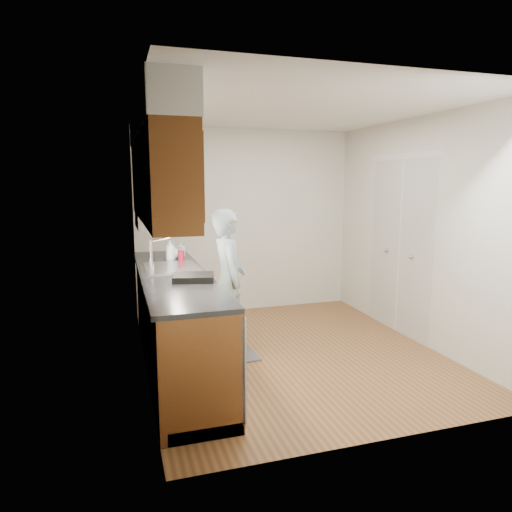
{
  "coord_description": "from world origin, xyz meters",
  "views": [
    {
      "loc": [
        -1.72,
        -4.31,
        1.81
      ],
      "look_at": [
        -0.31,
        0.25,
        1.02
      ],
      "focal_mm": 32.0,
      "sensor_mm": 36.0,
      "label": 1
    }
  ],
  "objects_px": {
    "person": "(228,272)",
    "soap_bottle_c": "(172,251)",
    "steel_can": "(178,254)",
    "dish_rack": "(194,277)",
    "soap_bottle_a": "(170,250)",
    "soda_can": "(181,257)",
    "soap_bottle_b": "(180,249)"
  },
  "relations": [
    {
      "from": "person",
      "to": "dish_rack",
      "type": "xyz_separation_m",
      "value": [
        -0.47,
        -0.64,
        0.1
      ]
    },
    {
      "from": "person",
      "to": "steel_can",
      "type": "bearing_deg",
      "value": 41.46
    },
    {
      "from": "soap_bottle_b",
      "to": "dish_rack",
      "type": "bearing_deg",
      "value": -92.88
    },
    {
      "from": "soap_bottle_c",
      "to": "person",
      "type": "bearing_deg",
      "value": -46.73
    },
    {
      "from": "soap_bottle_b",
      "to": "soda_can",
      "type": "xyz_separation_m",
      "value": [
        -0.05,
        -0.39,
        -0.03
      ]
    },
    {
      "from": "person",
      "to": "dish_rack",
      "type": "bearing_deg",
      "value": 147.06
    },
    {
      "from": "soap_bottle_c",
      "to": "steel_can",
      "type": "distance_m",
      "value": 0.08
    },
    {
      "from": "soap_bottle_a",
      "to": "steel_can",
      "type": "height_order",
      "value": "soap_bottle_a"
    },
    {
      "from": "soda_can",
      "to": "dish_rack",
      "type": "distance_m",
      "value": 0.93
    },
    {
      "from": "steel_can",
      "to": "soap_bottle_a",
      "type": "bearing_deg",
      "value": -121.22
    },
    {
      "from": "person",
      "to": "soap_bottle_c",
      "type": "distance_m",
      "value": 0.76
    },
    {
      "from": "person",
      "to": "soap_bottle_a",
      "type": "xyz_separation_m",
      "value": [
        -0.55,
        0.38,
        0.19
      ]
    },
    {
      "from": "steel_can",
      "to": "soda_can",
      "type": "bearing_deg",
      "value": -91.6
    },
    {
      "from": "person",
      "to": "soap_bottle_c",
      "type": "height_order",
      "value": "person"
    },
    {
      "from": "soap_bottle_a",
      "to": "steel_can",
      "type": "distance_m",
      "value": 0.23
    },
    {
      "from": "soap_bottle_b",
      "to": "soap_bottle_c",
      "type": "bearing_deg",
      "value": -128.56
    },
    {
      "from": "soap_bottle_c",
      "to": "dish_rack",
      "type": "relative_size",
      "value": 0.52
    },
    {
      "from": "soap_bottle_a",
      "to": "dish_rack",
      "type": "relative_size",
      "value": 0.71
    },
    {
      "from": "soap_bottle_a",
      "to": "soap_bottle_b",
      "type": "distance_m",
      "value": 0.33
    },
    {
      "from": "soap_bottle_a",
      "to": "soda_can",
      "type": "bearing_deg",
      "value": -42.34
    },
    {
      "from": "person",
      "to": "soap_bottle_b",
      "type": "height_order",
      "value": "person"
    },
    {
      "from": "person",
      "to": "soap_bottle_c",
      "type": "bearing_deg",
      "value": 46.55
    },
    {
      "from": "soap_bottle_a",
      "to": "soda_can",
      "type": "xyz_separation_m",
      "value": [
        0.1,
        -0.09,
        -0.06
      ]
    },
    {
      "from": "soap_bottle_c",
      "to": "soda_can",
      "type": "bearing_deg",
      "value": -76.82
    },
    {
      "from": "soda_can",
      "to": "steel_can",
      "type": "relative_size",
      "value": 1.17
    },
    {
      "from": "person",
      "to": "steel_can",
      "type": "xyz_separation_m",
      "value": [
        -0.44,
        0.56,
        0.13
      ]
    },
    {
      "from": "soap_bottle_a",
      "to": "person",
      "type": "bearing_deg",
      "value": -34.31
    },
    {
      "from": "soda_can",
      "to": "soap_bottle_c",
      "type": "bearing_deg",
      "value": 103.18
    },
    {
      "from": "soda_can",
      "to": "dish_rack",
      "type": "xyz_separation_m",
      "value": [
        -0.02,
        -0.93,
        -0.04
      ]
    },
    {
      "from": "steel_can",
      "to": "dish_rack",
      "type": "distance_m",
      "value": 1.21
    },
    {
      "from": "soda_can",
      "to": "steel_can",
      "type": "height_order",
      "value": "soda_can"
    },
    {
      "from": "soap_bottle_a",
      "to": "dish_rack",
      "type": "xyz_separation_m",
      "value": [
        0.08,
        -1.02,
        -0.1
      ]
    }
  ]
}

